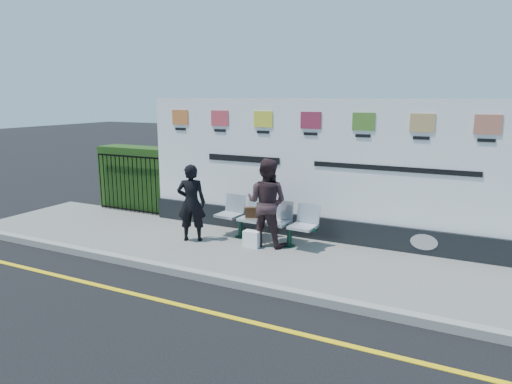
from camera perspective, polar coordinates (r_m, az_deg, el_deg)
ground at (r=7.22m, az=-8.03°, el=-14.18°), size 80.00×80.00×0.00m
pavement at (r=9.20m, az=0.82°, el=-7.81°), size 14.00×3.00×0.12m
kerb at (r=7.96m, az=-3.92°, el=-10.98°), size 14.00×0.18×0.14m
yellow_line at (r=7.21m, az=-8.03°, el=-14.15°), size 14.00×0.10×0.01m
billboard at (r=9.87m, az=6.84°, el=1.65°), size 8.00×0.30×3.00m
hedge at (r=12.89m, az=-14.27°, el=1.71°), size 2.35×0.70×1.70m
railing at (r=12.57m, az=-15.57°, el=1.02°), size 2.05×0.06×1.54m
bench at (r=9.71m, az=1.02°, el=-4.84°), size 2.34×0.78×0.49m
woman_left at (r=9.76m, az=-8.08°, el=-1.34°), size 0.71×0.61×1.66m
woman_right at (r=9.34m, az=1.35°, el=-1.31°), size 0.89×0.70×1.82m
handbag_brown at (r=9.76m, az=-0.50°, el=-2.57°), size 0.31×0.21×0.22m
carrier_bag_white at (r=9.41m, az=-0.52°, el=-5.89°), size 0.34×0.20×0.34m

